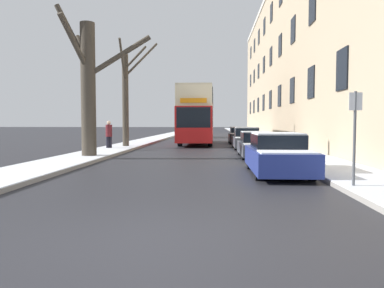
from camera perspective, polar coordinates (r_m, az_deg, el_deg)
ground_plane at (r=5.70m, az=-6.84°, el=-14.28°), size 320.00×320.00×0.00m
sidewalk_left at (r=58.72m, az=-2.70°, el=1.59°), size 2.39×130.00×0.16m
sidewalk_right at (r=58.54m, az=7.75°, el=1.56°), size 2.39×130.00×0.16m
terrace_facade_right at (r=39.54m, az=18.58°, el=12.14°), size 9.10×53.65×15.95m
bare_tree_left_0 at (r=18.73m, az=-15.51°, el=8.92°), size 4.45×3.36×7.26m
bare_tree_left_1 at (r=25.90m, az=-9.96°, el=7.25°), size 2.35×2.72×7.25m
double_decker_bus at (r=30.70m, az=0.79°, el=4.69°), size 2.60×10.77×4.45m
parked_car_0 at (r=12.85m, az=12.89°, el=-1.62°), size 1.80×4.59×1.39m
parked_car_1 at (r=18.97m, az=9.83°, el=-0.19°), size 1.70×4.53×1.29m
parked_car_2 at (r=25.23m, az=8.26°, el=0.79°), size 1.73×4.58×1.45m
parked_car_3 at (r=31.64m, az=7.29°, el=1.26°), size 1.81×3.96×1.41m
oncoming_van at (r=44.58m, az=0.69°, el=2.63°), size 2.03×4.86×2.36m
pedestrian_left_sidewalk at (r=24.09m, az=-12.55°, el=1.47°), size 0.40×0.40×1.86m
street_sign_post at (r=10.08m, az=23.53°, el=1.36°), size 0.32×0.07×2.50m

